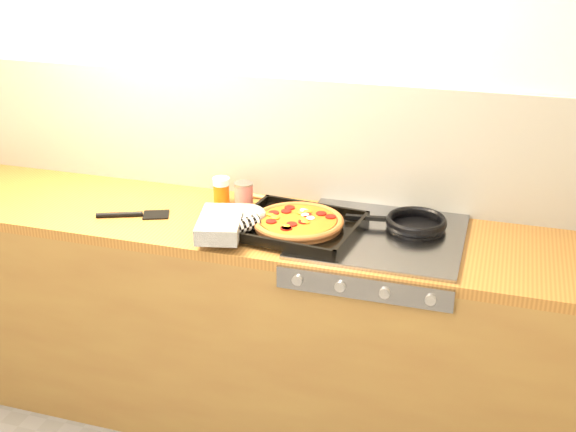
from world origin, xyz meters
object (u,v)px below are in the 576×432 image
(pizza_on_tray, at_px, (277,223))
(frying_pan, at_px, (415,223))
(juice_glass, at_px, (221,191))
(tomato_can, at_px, (244,195))

(pizza_on_tray, height_order, frying_pan, pizza_on_tray)
(juice_glass, bearing_deg, frying_pan, -2.93)
(pizza_on_tray, xyz_separation_m, tomato_can, (-0.21, 0.20, 0.01))
(pizza_on_tray, relative_size, juice_glass, 5.26)
(frying_pan, xyz_separation_m, juice_glass, (-0.79, 0.04, 0.02))
(juice_glass, bearing_deg, tomato_can, -5.32)
(pizza_on_tray, relative_size, frying_pan, 1.53)
(pizza_on_tray, height_order, juice_glass, juice_glass)
(frying_pan, relative_size, juice_glass, 3.44)
(tomato_can, relative_size, juice_glass, 0.95)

